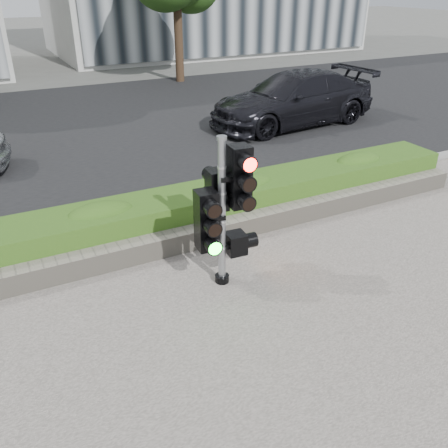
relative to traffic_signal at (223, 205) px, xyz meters
The scene contains 7 objects.
ground 1.49m from the traffic_signal, 99.41° to the right, with size 120.00×120.00×0.00m, color #51514C.
road 9.31m from the traffic_signal, 90.80° to the left, with size 60.00×13.00×0.02m, color black.
curb 2.67m from the traffic_signal, 93.09° to the left, with size 60.00×0.25×0.12m, color gray.
stone_wall 1.55m from the traffic_signal, 96.50° to the left, with size 12.00×0.32×0.34m, color gray.
hedge 1.99m from the traffic_signal, 94.13° to the left, with size 12.00×1.00×0.68m, color olive.
traffic_signal is the anchor object (origin of this frame).
car_dark 8.87m from the traffic_signal, 49.12° to the left, with size 2.18×5.37×1.56m, color black.
Camera 1 is at (-2.56, -4.52, 4.06)m, focal length 38.00 mm.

